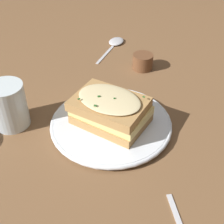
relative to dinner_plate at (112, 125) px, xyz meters
name	(u,v)px	position (x,y,z in m)	size (l,w,h in m)	color
ground_plane	(103,130)	(0.00, 0.02, -0.01)	(2.40, 2.40, 0.00)	brown
dinner_plate	(112,125)	(0.00, 0.00, 0.00)	(0.26, 0.26, 0.02)	white
sandwich	(111,111)	(0.00, 0.00, 0.04)	(0.18, 0.17, 0.07)	#B2844C
water_glass	(9,106)	(0.13, 0.18, 0.04)	(0.08, 0.08, 0.10)	silver
spoon	(115,43)	(0.33, -0.22, 0.00)	(0.12, 0.16, 0.01)	silver
condiment_pot	(143,62)	(0.17, -0.20, 0.01)	(0.06, 0.06, 0.04)	brown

